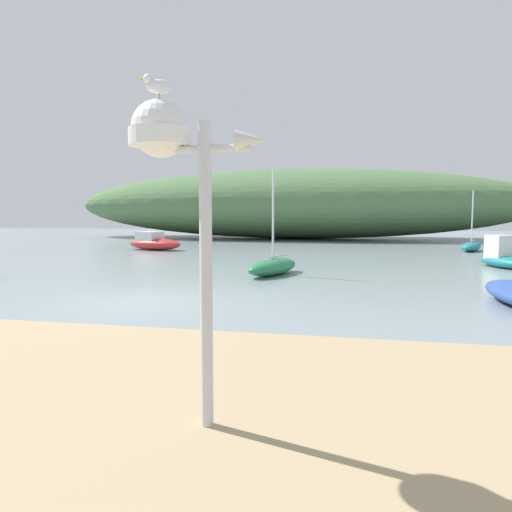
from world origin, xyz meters
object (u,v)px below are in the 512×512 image
Objects in this scene: mast_structure at (172,154)px; motorboat_outer_mooring at (502,256)px; sailboat_centre_water at (471,246)px; sailboat_far_right at (273,266)px; seagull_on_radar at (158,85)px; motorboat_far_left at (154,243)px.

motorboat_outer_mooring is (7.83, 17.41, -2.33)m from mast_structure.
motorboat_outer_mooring is 0.83× the size of sailboat_centre_water.
mast_structure is 13.23m from sailboat_far_right.
seagull_on_radar is 28.35m from sailboat_centre_water.
mast_structure is at bearing -108.02° from sailboat_centre_water.
sailboat_centre_water is (0.88, 9.34, -0.17)m from motorboat_outer_mooring.
motorboat_far_left is (-9.60, 10.77, 0.14)m from sailboat_far_right.
motorboat_far_left is at bearing 131.72° from sailboat_far_right.
sailboat_centre_water is 0.97× the size of sailboat_far_right.
seagull_on_radar is at bearing -65.60° from motorboat_far_left.
sailboat_centre_water reaches higher than mast_structure.
motorboat_far_left is (-10.76, 23.71, -2.97)m from seagull_on_radar.
seagull_on_radar is (-0.13, -0.00, 0.64)m from mast_structure.
motorboat_outer_mooring is (7.95, 17.42, -2.97)m from seagull_on_radar.
sailboat_centre_water is at bearing 54.13° from sailboat_far_right.
sailboat_far_right reaches higher than motorboat_outer_mooring.
mast_structure is at bearing -65.34° from motorboat_far_left.
motorboat_outer_mooring is at bearing 65.46° from seagull_on_radar.
motorboat_far_left is (-19.59, -3.04, 0.17)m from sailboat_centre_water.
seagull_on_radar is 0.10× the size of motorboat_outer_mooring.
seagull_on_radar is 0.09× the size of sailboat_centre_water.
motorboat_far_left is at bearing 114.40° from seagull_on_radar.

